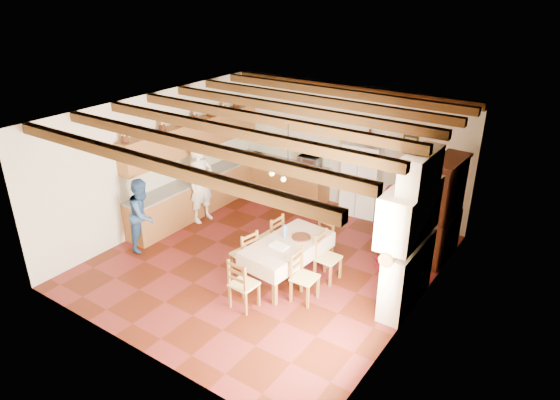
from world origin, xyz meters
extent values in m
cube|color=#49180B|center=(0.00, 0.00, -0.01)|extent=(6.00, 6.50, 0.02)
cube|color=silver|center=(0.00, 0.00, 3.01)|extent=(6.00, 6.50, 0.02)
cube|color=beige|center=(0.00, 3.26, 1.50)|extent=(6.00, 0.02, 3.00)
cube|color=beige|center=(0.00, -3.26, 1.50)|extent=(6.00, 0.02, 3.00)
cube|color=beige|center=(-3.01, 0.00, 1.50)|extent=(0.02, 6.50, 3.00)
cube|color=beige|center=(3.01, 0.00, 1.50)|extent=(0.02, 6.50, 3.00)
cube|color=olive|center=(-2.70, 1.05, 0.43)|extent=(0.60, 4.30, 0.86)
cube|color=olive|center=(-1.55, 2.95, 0.43)|extent=(2.30, 0.60, 0.86)
cube|color=slate|center=(-2.70, 1.05, 0.88)|extent=(0.62, 4.30, 0.04)
cube|color=slate|center=(-1.55, 2.95, 0.88)|extent=(2.34, 0.62, 0.04)
cube|color=silver|center=(-2.98, 1.05, 1.20)|extent=(0.03, 4.30, 0.60)
cube|color=silver|center=(-1.55, 3.23, 1.20)|extent=(2.30, 0.03, 0.60)
cube|color=olive|center=(-2.83, 1.05, 1.85)|extent=(0.35, 4.20, 0.70)
cube|color=#2E2415|center=(1.55, 3.23, 1.85)|extent=(0.34, 0.03, 0.42)
cube|color=white|center=(0.55, 3.11, 0.87)|extent=(0.93, 0.79, 1.74)
cube|color=beige|center=(0.68, -0.30, 0.75)|extent=(1.07, 1.85, 0.05)
cube|color=brown|center=(0.24, -1.05, 0.37)|extent=(0.08, 0.08, 0.73)
cube|color=brown|center=(0.97, -1.12, 0.37)|extent=(0.08, 0.08, 0.73)
cube|color=brown|center=(0.39, 0.52, 0.37)|extent=(0.08, 0.08, 0.73)
cube|color=brown|center=(1.12, 0.45, 0.37)|extent=(0.08, 0.08, 0.73)
torus|color=black|center=(0.68, -0.30, 2.25)|extent=(0.47, 0.47, 0.03)
imported|color=white|center=(-2.30, 0.63, 0.92)|extent=(0.50, 0.71, 1.85)
imported|color=#2E538F|center=(-2.42, -0.99, 0.77)|extent=(0.75, 0.87, 1.54)
imported|color=#B31A2C|center=(2.02, 1.21, 0.86)|extent=(0.77, 1.09, 1.71)
imported|color=silver|center=(-0.84, 2.95, 1.05)|extent=(0.56, 0.40, 0.30)
imported|color=#3A1E0F|center=(0.63, 3.11, 1.91)|extent=(0.35, 0.35, 0.33)
camera|label=1|loc=(5.11, -6.98, 5.27)|focal=32.00mm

